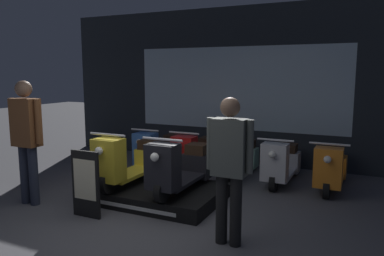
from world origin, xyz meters
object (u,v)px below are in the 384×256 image
scooter_backrow_0 (160,151)px  scooter_backrow_2 (237,158)px  person_right_browsing (229,162)px  scooter_display_left (131,161)px  scooter_backrow_3 (281,163)px  scooter_display_right (181,167)px  scooter_backrow_1 (197,154)px  scooter_backrow_4 (331,168)px  street_bollard (24,161)px  person_left_browsing (26,133)px  price_sign_board (86,184)px

scooter_backrow_0 → scooter_backrow_2: bearing=0.0°
person_right_browsing → scooter_backrow_0: bearing=132.3°
scooter_display_left → scooter_backrow_3: scooter_display_left is taller
scooter_display_right → scooter_backrow_2: bearing=80.9°
scooter_backrow_1 → scooter_backrow_4: size_ratio=1.00×
scooter_backrow_3 → street_bollard: size_ratio=1.81×
scooter_display_left → scooter_backrow_1: size_ratio=1.00×
scooter_backrow_2 → street_bollard: street_bollard is taller
scooter_backrow_3 → person_left_browsing: bearing=-139.6°
scooter_backrow_0 → street_bollard: bearing=-125.9°
scooter_backrow_2 → scooter_backrow_4: same height
scooter_backrow_2 → street_bollard: bearing=-146.7°
scooter_backrow_2 → price_sign_board: bearing=-113.9°
scooter_display_left → scooter_backrow_0: size_ratio=1.00×
scooter_backrow_1 → price_sign_board: price_sign_board is taller
scooter_backrow_2 → person_left_browsing: person_left_browsing is taller
scooter_display_right → scooter_backrow_4: bearing=42.1°
street_bollard → scooter_backrow_3: bearing=27.5°
person_right_browsing → scooter_display_left: bearing=154.3°
person_right_browsing → price_sign_board: bearing=-178.5°
scooter_backrow_4 → scooter_backrow_2: bearing=180.0°
scooter_display_left → person_right_browsing: bearing=-25.7°
scooter_backrow_3 → scooter_display_left: bearing=-138.8°
scooter_display_left → scooter_backrow_2: size_ratio=1.00×
scooter_backrow_3 → price_sign_board: size_ratio=1.74×
scooter_backrow_3 → price_sign_board: bearing=-126.7°
scooter_backrow_4 → person_right_browsing: size_ratio=0.95×
scooter_backrow_0 → person_left_browsing: size_ratio=0.87×
scooter_backrow_0 → person_right_browsing: bearing=-47.7°
scooter_backrow_3 → person_right_browsing: bearing=-90.7°
scooter_backrow_3 → price_sign_board: 3.31m
person_right_browsing → street_bollard: bearing=171.1°
person_right_browsing → street_bollard: size_ratio=1.91×
scooter_backrow_0 → scooter_backrow_4: same height
scooter_display_right → person_left_browsing: (-1.98, -0.91, 0.49)m
scooter_backrow_1 → scooter_backrow_4: 2.40m
scooter_backrow_0 → scooter_backrow_1: size_ratio=1.00×
price_sign_board → person_left_browsing: bearing=177.3°
scooter_display_right → scooter_backrow_0: 2.16m
scooter_display_left → street_bollard: size_ratio=1.81×
person_left_browsing → scooter_backrow_2: bearing=49.1°
scooter_backrow_2 → scooter_display_right: bearing=-99.1°
scooter_backrow_2 → scooter_backrow_1: bearing=180.0°
scooter_backrow_3 → person_right_browsing: person_right_browsing is taller
scooter_backrow_0 → street_bollard: street_bollard is taller
price_sign_board → scooter_backrow_3: bearing=53.3°
scooter_display_right → scooter_backrow_4: (1.87, 1.69, -0.20)m
scooter_backrow_2 → person_left_browsing: size_ratio=0.87×
scooter_backrow_1 → scooter_backrow_3: size_ratio=1.00×
scooter_display_left → scooter_display_right: same height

